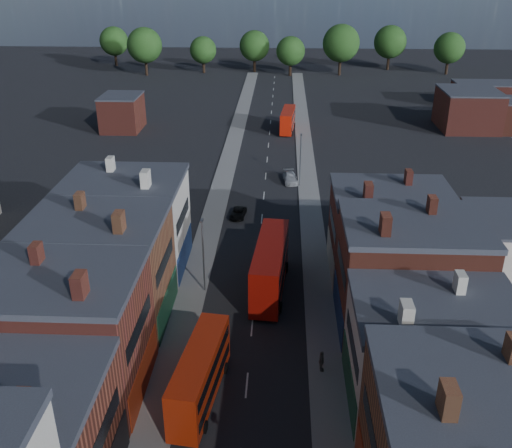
# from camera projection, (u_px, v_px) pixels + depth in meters

# --- Properties ---
(pavement_west) EXTENTS (3.00, 200.00, 0.12)m
(pavement_west) POSITION_uv_depth(u_px,v_px,m) (214.00, 211.00, 76.83)
(pavement_west) COLOR gray
(pavement_west) RESTS_ON ground
(pavement_east) EXTENTS (3.00, 200.00, 0.12)m
(pavement_east) POSITION_uv_depth(u_px,v_px,m) (311.00, 213.00, 76.27)
(pavement_east) COLOR gray
(pavement_east) RESTS_ON ground
(lamp_post_2) EXTENTS (0.25, 0.70, 8.12)m
(lamp_post_2) POSITION_uv_depth(u_px,v_px,m) (203.00, 251.00, 56.73)
(lamp_post_2) COLOR slate
(lamp_post_2) RESTS_ON ground
(lamp_post_3) EXTENTS (0.25, 0.70, 8.12)m
(lamp_post_3) POSITION_uv_depth(u_px,v_px,m) (300.00, 156.00, 83.37)
(lamp_post_3) COLOR slate
(lamp_post_3) RESTS_ON ground
(bus_0) EXTENTS (3.66, 10.53, 4.45)m
(bus_0) POSITION_uv_depth(u_px,v_px,m) (200.00, 374.00, 43.49)
(bus_0) COLOR red
(bus_0) RESTS_ON ground
(bus_1) EXTENTS (3.83, 12.44, 5.29)m
(bus_1) POSITION_uv_depth(u_px,v_px,m) (270.00, 266.00, 57.73)
(bus_1) COLOR #A21109
(bus_1) RESTS_ON ground
(bus_2) EXTENTS (3.10, 9.86, 4.19)m
(bus_2) POSITION_uv_depth(u_px,v_px,m) (288.00, 120.00, 111.19)
(bus_2) COLOR red
(bus_2) RESTS_ON ground
(car_2) EXTENTS (2.21, 4.08, 1.09)m
(car_2) POSITION_uv_depth(u_px,v_px,m) (238.00, 213.00, 75.09)
(car_2) COLOR black
(car_2) RESTS_ON ground
(car_3) EXTENTS (2.48, 4.93, 1.37)m
(car_3) POSITION_uv_depth(u_px,v_px,m) (290.00, 178.00, 86.67)
(car_3) COLOR silver
(car_3) RESTS_ON ground
(ped_1) EXTENTS (0.92, 0.70, 1.68)m
(ped_1) POSITION_uv_depth(u_px,v_px,m) (176.00, 383.00, 44.67)
(ped_1) COLOR #3F1D19
(ped_1) RESTS_ON pavement_west
(ped_3) EXTENTS (0.54, 1.13, 1.90)m
(ped_3) POSITION_uv_depth(u_px,v_px,m) (321.00, 361.00, 46.95)
(ped_3) COLOR #605B52
(ped_3) RESTS_ON pavement_east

